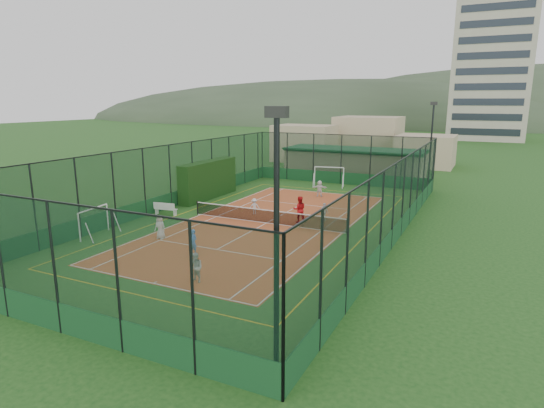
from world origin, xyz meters
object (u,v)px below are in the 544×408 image
(clubhouse, at_px, (354,163))
(child_far_right, at_px, (324,212))
(white_bench, at_px, (166,209))
(floodlight_ne, at_px, (431,148))
(child_near_mid, at_px, (193,242))
(futsal_goal_far, at_px, (329,177))
(floodlight_se, at_px, (276,258))
(child_near_right, at_px, (196,268))
(child_far_back, at_px, (320,188))
(child_near_left, at_px, (160,227))
(coach, at_px, (299,209))
(futsal_goal_near, at_px, (94,222))
(apartment_tower, at_px, (492,68))
(child_far_left, at_px, (254,206))

(clubhouse, distance_m, child_far_right, 19.88)
(clubhouse, xyz_separation_m, white_bench, (-7.80, -23.21, -1.08))
(floodlight_ne, xyz_separation_m, child_near_mid, (-9.33, -24.25, -3.40))
(child_near_mid, distance_m, child_far_right, 10.89)
(futsal_goal_far, bearing_deg, floodlight_se, -85.96)
(child_near_mid, distance_m, child_near_right, 4.05)
(child_far_back, bearing_deg, white_bench, 37.47)
(clubhouse, xyz_separation_m, child_far_back, (0.24, -11.89, -0.84))
(child_near_left, bearing_deg, child_near_mid, -26.24)
(floodlight_ne, relative_size, coach, 4.43)
(child_near_mid, bearing_deg, futsal_goal_near, -176.51)
(apartment_tower, height_order, futsal_goal_near, apartment_tower)
(child_near_left, distance_m, child_far_left, 8.32)
(apartment_tower, relative_size, child_far_right, 23.60)
(clubhouse, relative_size, futsal_goal_far, 5.14)
(coach, bearing_deg, child_near_right, 60.27)
(floodlight_se, bearing_deg, white_bench, 136.81)
(child_far_left, bearing_deg, child_near_left, 38.74)
(child_far_right, bearing_deg, child_far_left, 30.49)
(futsal_goal_far, xyz_separation_m, child_far_right, (4.01, -12.75, -0.31))
(apartment_tower, bearing_deg, floodlight_se, -91.97)
(futsal_goal_far, relative_size, child_near_left, 1.98)
(floodlight_ne, bearing_deg, child_near_right, -104.04)
(clubhouse, xyz_separation_m, apartment_tower, (12.00, 60.00, 13.43))
(white_bench, bearing_deg, child_near_right, -52.66)
(apartment_tower, distance_m, white_bench, 86.75)
(child_near_left, bearing_deg, floodlight_ne, 57.70)
(futsal_goal_near, height_order, child_far_right, futsal_goal_near)
(floodlight_ne, xyz_separation_m, futsal_goal_near, (-17.03, -24.03, -3.24))
(child_near_left, distance_m, child_near_right, 7.71)
(white_bench, bearing_deg, floodlight_se, -50.44)
(child_near_left, bearing_deg, child_far_right, 45.25)
(child_far_right, xyz_separation_m, coach, (-1.41, -1.24, 0.30))
(futsal_goal_far, bearing_deg, child_near_right, -96.98)
(child_far_right, bearing_deg, clubhouse, -55.51)
(apartment_tower, height_order, white_bench, apartment_tower)
(clubhouse, relative_size, child_far_right, 11.96)
(floodlight_se, height_order, child_near_mid, floodlight_se)
(floodlight_ne, relative_size, child_near_left, 5.53)
(clubhouse, height_order, child_near_left, clubhouse)
(child_near_mid, bearing_deg, clubhouse, 93.69)
(floodlight_ne, relative_size, child_far_right, 6.49)
(floodlight_se, distance_m, coach, 19.26)
(apartment_tower, bearing_deg, futsal_goal_near, -102.87)
(child_far_back, bearing_deg, child_near_left, 57.15)
(clubhouse, distance_m, child_far_back, 11.92)
(clubhouse, relative_size, white_bench, 8.56)
(child_far_left, xyz_separation_m, child_far_back, (2.20, 8.22, 0.12))
(white_bench, bearing_deg, child_far_left, 20.70)
(child_far_back, bearing_deg, floodlight_se, 90.23)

